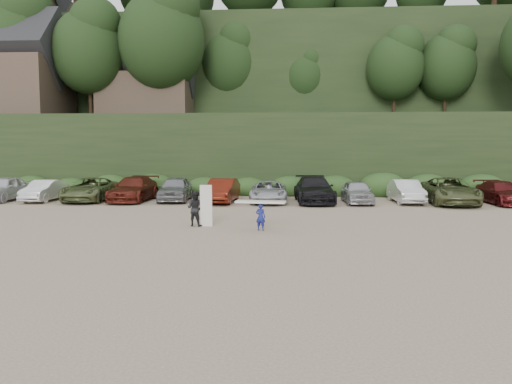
{
  "coord_description": "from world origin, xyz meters",
  "views": [
    {
      "loc": [
        0.94,
        -21.55,
        3.58
      ],
      "look_at": [
        -0.71,
        3.0,
        1.3
      ],
      "focal_mm": 35.0,
      "sensor_mm": 36.0,
      "label": 1
    }
  ],
  "objects": [
    {
      "name": "child_surfer",
      "position": [
        -0.26,
        -0.67,
        0.86
      ],
      "size": [
        2.17,
        0.84,
        1.27
      ],
      "color": "navy",
      "rests_on": "ground"
    },
    {
      "name": "parked_cars",
      "position": [
        0.23,
        9.94,
        0.76
      ],
      "size": [
        38.98,
        6.11,
        1.63
      ],
      "color": "silver",
      "rests_on": "ground"
    },
    {
      "name": "hillside_backdrop",
      "position": [
        -0.26,
        35.93,
        11.22
      ],
      "size": [
        90.0,
        41.5,
        28.0
      ],
      "color": "black",
      "rests_on": "ground"
    },
    {
      "name": "adult_surfer",
      "position": [
        -3.22,
        0.31,
        0.81
      ],
      "size": [
        1.26,
        0.8,
        1.87
      ],
      "color": "black",
      "rests_on": "ground"
    },
    {
      "name": "ground",
      "position": [
        0.0,
        0.0,
        0.0
      ],
      "size": [
        120.0,
        120.0,
        0.0
      ],
      "primitive_type": "plane",
      "color": "tan",
      "rests_on": "ground"
    }
  ]
}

